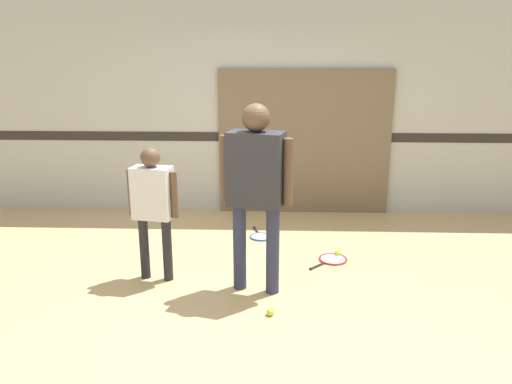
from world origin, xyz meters
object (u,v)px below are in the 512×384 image
(person_student_left, at_px, (153,200))
(person_instructor, at_px, (256,179))
(racket_second_spare, at_px, (332,260))
(tennis_ball_stray_left, at_px, (338,253))
(tennis_ball_by_spare_racket, at_px, (240,230))
(racket_spare_on_floor, at_px, (260,236))
(tennis_ball_near_instructor, at_px, (270,312))

(person_student_left, bearing_deg, person_instructor, -2.20)
(racket_second_spare, distance_m, tennis_ball_stray_left, 0.15)
(person_instructor, relative_size, tennis_ball_by_spare_racket, 25.87)
(racket_spare_on_floor, bearing_deg, person_instructor, 163.68)
(person_student_left, xyz_separation_m, racket_spare_on_floor, (0.97, 1.15, -0.79))
(racket_spare_on_floor, height_order, tennis_ball_near_instructor, tennis_ball_near_instructor)
(tennis_ball_by_spare_racket, bearing_deg, racket_spare_on_floor, -28.37)
(racket_second_spare, bearing_deg, tennis_ball_stray_left, -165.28)
(person_student_left, xyz_separation_m, racket_second_spare, (1.74, 0.49, -0.79))
(person_instructor, height_order, racket_spare_on_floor, person_instructor)
(person_instructor, xyz_separation_m, person_student_left, (-0.97, 0.21, -0.26))
(tennis_ball_stray_left, bearing_deg, tennis_ball_by_spare_racket, 148.86)
(person_instructor, bearing_deg, tennis_ball_by_spare_racket, 113.74)
(racket_spare_on_floor, relative_size, tennis_ball_by_spare_racket, 7.48)
(racket_spare_on_floor, distance_m, tennis_ball_stray_left, 1.00)
(person_student_left, distance_m, racket_spare_on_floor, 1.69)
(racket_spare_on_floor, relative_size, tennis_ball_near_instructor, 7.48)
(person_student_left, height_order, tennis_ball_near_instructor, person_student_left)
(person_student_left, distance_m, tennis_ball_near_instructor, 1.50)
(racket_spare_on_floor, relative_size, tennis_ball_stray_left, 7.48)
(racket_second_spare, bearing_deg, person_instructor, -3.66)
(racket_spare_on_floor, distance_m, tennis_ball_by_spare_racket, 0.29)
(tennis_ball_near_instructor, xyz_separation_m, tennis_ball_stray_left, (0.71, 1.28, 0.00))
(tennis_ball_near_instructor, relative_size, tennis_ball_by_spare_racket, 1.00)
(tennis_ball_by_spare_racket, xyz_separation_m, tennis_ball_stray_left, (1.10, -0.67, 0.00))
(tennis_ball_near_instructor, bearing_deg, racket_spare_on_floor, 94.23)
(person_student_left, relative_size, tennis_ball_by_spare_racket, 19.50)
(racket_spare_on_floor, xyz_separation_m, tennis_ball_stray_left, (0.85, -0.53, 0.02))
(person_instructor, distance_m, racket_second_spare, 1.47)
(person_instructor, bearing_deg, racket_second_spare, 55.96)
(racket_second_spare, relative_size, tennis_ball_stray_left, 7.34)
(racket_spare_on_floor, xyz_separation_m, tennis_ball_near_instructor, (0.13, -1.81, 0.02))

